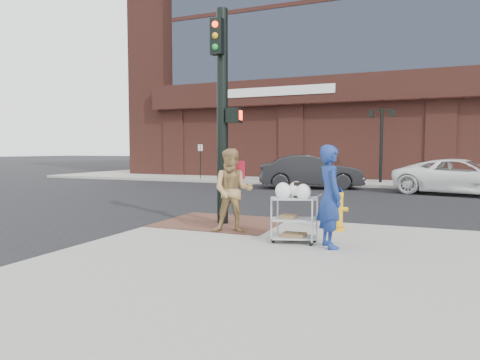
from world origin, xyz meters
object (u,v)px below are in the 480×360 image
at_px(pedestrian_tan, 233,191).
at_px(fire_hydrant, 338,210).
at_px(woman_blue, 330,196).
at_px(lamp_post, 381,137).
at_px(traffic_signal_pole, 223,110).
at_px(minivan_white, 463,177).
at_px(sedan_dark, 310,172).
at_px(utility_cart, 294,215).

distance_m(pedestrian_tan, fire_hydrant, 2.33).
distance_m(woman_blue, pedestrian_tan, 2.24).
xyz_separation_m(lamp_post, traffic_signal_pole, (-2.48, -15.23, 0.21)).
xyz_separation_m(pedestrian_tan, fire_hydrant, (2.03, 1.06, -0.43)).
height_order(pedestrian_tan, minivan_white, pedestrian_tan).
height_order(woman_blue, sedan_dark, woman_blue).
bearing_deg(utility_cart, woman_blue, -12.30).
bearing_deg(pedestrian_tan, sedan_dark, 78.42).
bearing_deg(utility_cart, sedan_dark, 101.67).
distance_m(sedan_dark, minivan_white, 6.70).
bearing_deg(utility_cart, lamp_post, 88.72).
bearing_deg(traffic_signal_pole, utility_cart, -33.24).
bearing_deg(sedan_dark, woman_blue, 174.60).
relative_size(pedestrian_tan, sedan_dark, 0.35).
height_order(traffic_signal_pole, woman_blue, traffic_signal_pole).
xyz_separation_m(traffic_signal_pole, woman_blue, (2.80, -1.53, -1.76)).
relative_size(lamp_post, fire_hydrant, 4.44).
height_order(traffic_signal_pole, pedestrian_tan, traffic_signal_pole).
xyz_separation_m(traffic_signal_pole, minivan_white, (6.08, 11.07, -2.07)).
bearing_deg(fire_hydrant, pedestrian_tan, -152.51).
height_order(woman_blue, fire_hydrant, woman_blue).
height_order(sedan_dark, fire_hydrant, sedan_dark).
bearing_deg(sedan_dark, pedestrian_tan, 165.80).
bearing_deg(pedestrian_tan, utility_cart, -34.95).
relative_size(pedestrian_tan, minivan_white, 0.32).
bearing_deg(sedan_dark, traffic_signal_pole, 163.11).
distance_m(traffic_signal_pole, woman_blue, 3.64).
bearing_deg(utility_cart, traffic_signal_pole, 146.76).
height_order(lamp_post, sedan_dark, lamp_post).
bearing_deg(minivan_white, fire_hydrant, 177.59).
xyz_separation_m(lamp_post, utility_cart, (-0.37, -16.61, -1.95)).
relative_size(traffic_signal_pole, woman_blue, 2.71).
relative_size(traffic_signal_pole, fire_hydrant, 5.56).
bearing_deg(utility_cart, minivan_white, 72.29).
relative_size(pedestrian_tan, fire_hydrant, 1.98).
bearing_deg(traffic_signal_pole, woman_blue, -28.68).
xyz_separation_m(woman_blue, fire_hydrant, (-0.13, 1.68, -0.46)).
distance_m(minivan_white, utility_cart, 13.07).
bearing_deg(traffic_signal_pole, fire_hydrant, 3.17).
bearing_deg(woman_blue, minivan_white, -45.59).
bearing_deg(minivan_white, pedestrian_tan, 170.50).
bearing_deg(woman_blue, lamp_post, -29.88).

